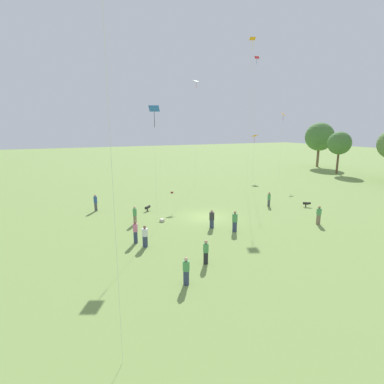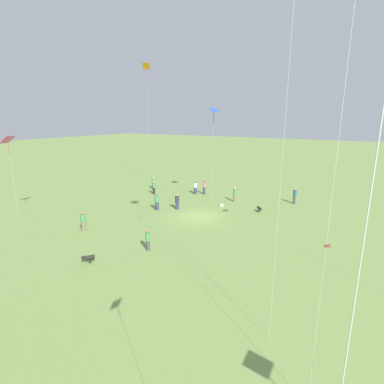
{
  "view_description": "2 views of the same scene",
  "coord_description": "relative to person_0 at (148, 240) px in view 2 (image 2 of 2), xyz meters",
  "views": [
    {
      "loc": [
        25.77,
        -13.79,
        8.87
      ],
      "look_at": [
        1.05,
        -2.07,
        2.99
      ],
      "focal_mm": 28.0,
      "sensor_mm": 36.0,
      "label": 1
    },
    {
      "loc": [
        -14.08,
        24.51,
        9.59
      ],
      "look_at": [
        2.39,
        -2.84,
        1.64
      ],
      "focal_mm": 28.0,
      "sensor_mm": 36.0,
      "label": 2
    }
  ],
  "objects": [
    {
      "name": "person_1",
      "position": [
        -0.2,
        -15.66,
        0.03
      ],
      "size": [
        0.41,
        0.41,
        1.72
      ],
      "rotation": [
        0.0,
        0.0,
        4.58
      ],
      "color": "#847056",
      "rests_on": "ground_plane"
    },
    {
      "name": "kite_4",
      "position": [
        2.01,
        -14.24,
        9.14
      ],
      "size": [
        1.03,
        1.08,
        10.65
      ],
      "rotation": [
        0.0,
        0.0,
        3.48
      ],
      "color": "blue",
      "rests_on": "ground_plane"
    },
    {
      "name": "person_9",
      "position": [
        12.02,
        -15.89,
        0.0
      ],
      "size": [
        0.55,
        0.55,
        1.68
      ],
      "rotation": [
        0.0,
        0.0,
        5.65
      ],
      "color": "#333D5B",
      "rests_on": "ground_plane"
    },
    {
      "name": "kite_2",
      "position": [
        16.35,
        -20.53,
        15.28
      ],
      "size": [
        1.2,
        1.0,
        17.27
      ],
      "rotation": [
        0.0,
        0.0,
        5.88
      ],
      "color": "orange",
      "rests_on": "ground_plane"
    },
    {
      "name": "person_0",
      "position": [
        0.0,
        0.0,
        0.0
      ],
      "size": [
        0.44,
        0.44,
        1.65
      ],
      "rotation": [
        0.0,
        0.0,
        5.96
      ],
      "color": "#4C4C51",
      "rests_on": "ground_plane"
    },
    {
      "name": "picnic_bag_1",
      "position": [
        -11.4,
        -7.49,
        -0.73
      ],
      "size": [
        0.36,
        0.36,
        0.21
      ],
      "rotation": [
        0.0,
        0.0,
        0.76
      ],
      "color": "#933833",
      "rests_on": "ground_plane"
    },
    {
      "name": "ground_plane",
      "position": [
        0.67,
        -8.57,
        -0.83
      ],
      "size": [
        240.0,
        240.0,
        0.0
      ],
      "primitive_type": "plane",
      "color": "#7A994C"
    },
    {
      "name": "person_3",
      "position": [
        4.51,
        -16.86,
        0.07
      ],
      "size": [
        0.5,
        0.5,
        1.8
      ],
      "rotation": [
        0.0,
        0.0,
        2.16
      ],
      "color": "#333D5B",
      "rests_on": "ground_plane"
    },
    {
      "name": "person_2",
      "position": [
        10.12,
        -13.6,
        -0.0
      ],
      "size": [
        0.39,
        0.39,
        1.66
      ],
      "rotation": [
        0.0,
        0.0,
        4.63
      ],
      "color": "#232328",
      "rests_on": "ground_plane"
    },
    {
      "name": "person_6",
      "position": [
        7.24,
        -0.12,
        0.03
      ],
      "size": [
        0.63,
        0.63,
        1.75
      ],
      "rotation": [
        0.0,
        0.0,
        3.91
      ],
      "color": "#847056",
      "rests_on": "ground_plane"
    },
    {
      "name": "person_8",
      "position": [
        -6.43,
        -18.34,
        0.1
      ],
      "size": [
        0.52,
        0.52,
        1.84
      ],
      "rotation": [
        0.0,
        0.0,
        0.77
      ],
      "color": "#4C4C51",
      "rests_on": "ground_plane"
    },
    {
      "name": "dog_1",
      "position": [
        2.14,
        3.7,
        -0.42
      ],
      "size": [
        0.69,
        0.8,
        0.59
      ],
      "rotation": [
        0.0,
        0.0,
        5.62
      ],
      "color": "black",
      "rests_on": "ground_plane"
    },
    {
      "name": "person_4",
      "position": [
        5.57,
        -16.4,
        -0.01
      ],
      "size": [
        0.62,
        0.62,
        1.68
      ],
      "rotation": [
        0.0,
        0.0,
        1.06
      ],
      "color": "#333D5B",
      "rests_on": "ground_plane"
    },
    {
      "name": "dog_0",
      "position": [
        -4.06,
        -13.22,
        -0.44
      ],
      "size": [
        0.69,
        0.78,
        0.57
      ],
      "rotation": [
        0.0,
        0.0,
        0.66
      ],
      "color": "black",
      "rests_on": "ground_plane"
    },
    {
      "name": "kite_8",
      "position": [
        14.76,
        1.26,
        6.68
      ],
      "size": [
        1.22,
        1.35,
        8.03
      ],
      "rotation": [
        0.0,
        0.0,
        1.12
      ],
      "color": "#E54C99",
      "rests_on": "ground_plane"
    },
    {
      "name": "picnic_bag_0",
      "position": [
        0.22,
        -13.12,
        -0.7
      ],
      "size": [
        0.5,
        0.44,
        0.27
      ],
      "rotation": [
        0.0,
        0.0,
        0.36
      ],
      "color": "beige",
      "rests_on": "ground_plane"
    },
    {
      "name": "person_7",
      "position": [
        5.58,
        -8.34,
        0.07
      ],
      "size": [
        0.63,
        0.63,
        1.84
      ],
      "rotation": [
        0.0,
        0.0,
        5.22
      ],
      "color": "#333D5B",
      "rests_on": "ground_plane"
    },
    {
      "name": "person_5",
      "position": [
        3.88,
        -9.68,
        -0.01
      ],
      "size": [
        0.59,
        0.59,
        1.69
      ],
      "rotation": [
        0.0,
        0.0,
        0.39
      ],
      "color": "#333D5B",
      "rests_on": "ground_plane"
    }
  ]
}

